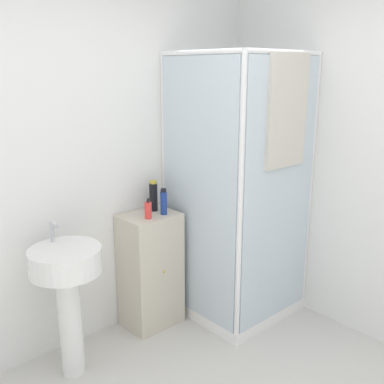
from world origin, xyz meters
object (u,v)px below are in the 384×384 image
(sink, at_px, (67,282))
(shampoo_bottle_tall_black, at_px, (153,196))
(soap_dispenser, at_px, (148,210))
(shampoo_bottle_blue, at_px, (164,202))

(sink, relative_size, shampoo_bottle_tall_black, 4.29)
(soap_dispenser, bearing_deg, shampoo_bottle_blue, 0.23)
(shampoo_bottle_blue, bearing_deg, shampoo_bottle_tall_black, 89.97)
(sink, bearing_deg, shampoo_bottle_blue, 4.96)
(shampoo_bottle_tall_black, height_order, shampoo_bottle_blue, shampoo_bottle_tall_black)
(soap_dispenser, bearing_deg, sink, -174.07)
(soap_dispenser, relative_size, shampoo_bottle_blue, 0.78)
(sink, distance_m, soap_dispenser, 0.74)
(soap_dispenser, height_order, shampoo_bottle_blue, shampoo_bottle_blue)
(sink, height_order, shampoo_bottle_blue, shampoo_bottle_blue)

